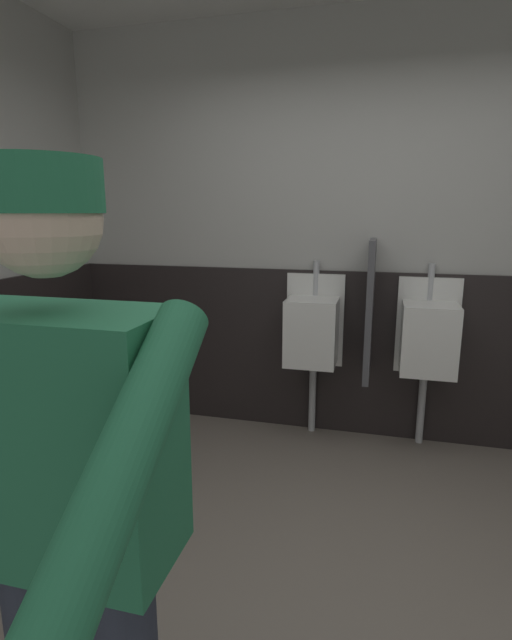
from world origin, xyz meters
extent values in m
cube|color=slate|center=(0.00, 0.00, -0.02)|extent=(4.84, 4.07, 0.04)
cube|color=#B2B2AD|center=(0.00, 1.80, 1.41)|extent=(4.84, 0.12, 2.83)
cube|color=black|center=(0.00, 1.72, 0.59)|extent=(4.24, 0.03, 1.17)
cube|color=white|center=(-0.33, 1.71, 0.83)|extent=(0.40, 0.05, 0.65)
cube|color=white|center=(-0.33, 1.54, 0.78)|extent=(0.34, 0.30, 0.45)
cylinder|color=#B7BABF|center=(-0.33, 1.70, 1.12)|extent=(0.04, 0.04, 0.24)
cylinder|color=#B7BABF|center=(-0.33, 1.67, 0.28)|extent=(0.05, 0.05, 0.55)
cube|color=white|center=(0.42, 1.71, 0.83)|extent=(0.40, 0.05, 0.65)
cube|color=white|center=(0.42, 1.54, 0.78)|extent=(0.34, 0.30, 0.45)
cylinder|color=#B7BABF|center=(0.42, 1.70, 1.12)|extent=(0.04, 0.04, 0.24)
cylinder|color=#B7BABF|center=(0.42, 1.67, 0.28)|extent=(0.05, 0.05, 0.55)
cube|color=#4C4C51|center=(0.05, 1.51, 0.95)|extent=(0.04, 0.40, 0.90)
cube|color=#26724C|center=(-0.49, -0.86, 1.13)|extent=(0.45, 0.24, 0.52)
cylinder|color=#26724C|center=(-0.22, -1.09, 1.23)|extent=(0.09, 0.50, 0.39)
sphere|color=beige|center=(-0.49, -0.86, 1.55)|extent=(0.22, 0.22, 0.22)
cylinder|color=#26724C|center=(-0.49, -0.86, 1.61)|extent=(0.23, 0.23, 0.10)
camera|label=1|loc=(0.11, -1.64, 1.57)|focal=27.30mm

